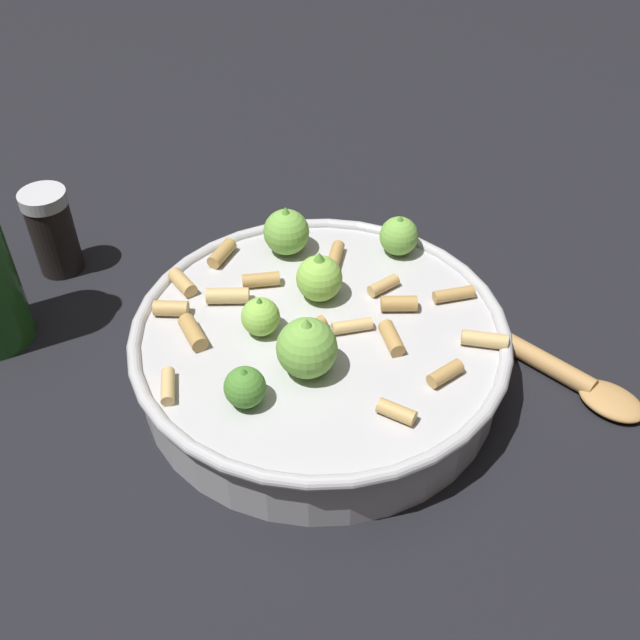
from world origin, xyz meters
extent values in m
plane|color=black|center=(0.00, 0.00, 0.00)|extent=(2.40, 2.40, 0.00)
cylinder|color=#B7B7BC|center=(0.00, 0.00, 0.02)|extent=(0.28, 0.28, 0.05)
torus|color=#B7B7BC|center=(0.00, 0.00, 0.05)|extent=(0.29, 0.29, 0.01)
sphere|color=#4C8933|center=(0.08, 0.04, 0.06)|extent=(0.03, 0.03, 0.03)
cone|color=#4C8933|center=(0.08, 0.04, 0.08)|extent=(0.01, 0.01, 0.01)
sphere|color=#75B247|center=(0.03, 0.03, 0.07)|extent=(0.04, 0.04, 0.04)
cone|color=#75B247|center=(0.03, 0.03, 0.09)|extent=(0.02, 0.02, 0.01)
sphere|color=#75B247|center=(-0.11, -0.05, 0.07)|extent=(0.03, 0.03, 0.03)
cone|color=#4C8933|center=(-0.11, -0.05, 0.08)|extent=(0.02, 0.02, 0.01)
sphere|color=#75B247|center=(-0.03, -0.10, 0.07)|extent=(0.04, 0.04, 0.04)
cone|color=#609E38|center=(-0.03, -0.10, 0.09)|extent=(0.02, 0.02, 0.01)
sphere|color=#8CC64C|center=(-0.02, -0.03, 0.07)|extent=(0.04, 0.04, 0.04)
cone|color=#609E38|center=(-0.02, -0.03, 0.09)|extent=(0.02, 0.02, 0.01)
sphere|color=#8CC64C|center=(0.04, -0.02, 0.06)|extent=(0.03, 0.03, 0.03)
cone|color=#4C8933|center=(0.04, -0.02, 0.08)|extent=(0.01, 0.01, 0.01)
cylinder|color=tan|center=(-0.02, 0.01, 0.05)|extent=(0.03, 0.02, 0.01)
cylinder|color=tan|center=(-0.06, -0.07, 0.06)|extent=(0.03, 0.03, 0.01)
cylinder|color=tan|center=(-0.04, 0.04, 0.06)|extent=(0.02, 0.03, 0.01)
cylinder|color=tan|center=(0.09, -0.04, 0.06)|extent=(0.01, 0.03, 0.01)
cylinder|color=tan|center=(0.03, -0.12, 0.06)|extent=(0.03, 0.03, 0.01)
cylinder|color=tan|center=(-0.05, 0.09, 0.06)|extent=(0.03, 0.01, 0.01)
cylinder|color=tan|center=(0.00, 0.10, 0.06)|extent=(0.02, 0.03, 0.01)
cylinder|color=tan|center=(-0.07, -0.01, 0.05)|extent=(0.03, 0.01, 0.01)
cylinder|color=tan|center=(0.12, 0.00, 0.05)|extent=(0.02, 0.03, 0.01)
cylinder|color=tan|center=(-0.07, 0.01, 0.06)|extent=(0.03, 0.02, 0.01)
cylinder|color=tan|center=(0.07, -0.10, 0.06)|extent=(0.01, 0.03, 0.01)
cylinder|color=tan|center=(0.05, -0.07, 0.06)|extent=(0.04, 0.03, 0.01)
cylinder|color=tan|center=(0.01, 0.00, 0.05)|extent=(0.03, 0.02, 0.01)
cylinder|color=tan|center=(-0.10, 0.08, 0.06)|extent=(0.03, 0.03, 0.01)
cylinder|color=tan|center=(0.09, -0.07, 0.06)|extent=(0.03, 0.02, 0.01)
cylinder|color=tan|center=(-0.11, 0.02, 0.05)|extent=(0.03, 0.02, 0.01)
cylinder|color=tan|center=(0.01, -0.07, 0.06)|extent=(0.03, 0.02, 0.01)
cylinder|color=black|center=(0.14, -0.25, 0.04)|extent=(0.04, 0.04, 0.07)
cylinder|color=silver|center=(0.14, -0.25, 0.08)|extent=(0.04, 0.04, 0.01)
cylinder|color=#B2844C|center=(-0.14, 0.03, 0.01)|extent=(0.07, 0.21, 0.02)
ellipsoid|color=#B2844C|center=(-0.18, 0.14, 0.01)|extent=(0.05, 0.06, 0.01)
camera|label=1|loc=(0.21, 0.35, 0.43)|focal=40.85mm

